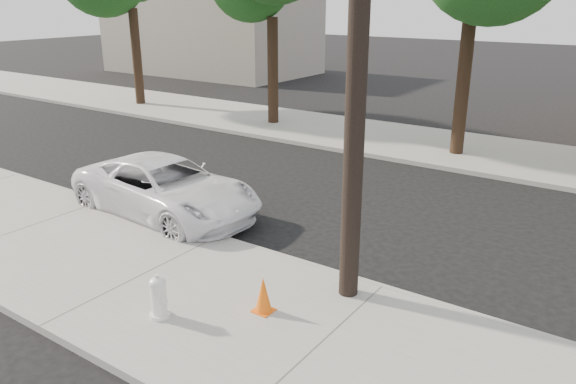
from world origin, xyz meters
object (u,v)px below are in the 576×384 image
at_px(utility_pole, 359,31).
at_px(traffic_cone, 263,295).
at_px(fire_hydrant, 159,298).
at_px(police_cruiser, 166,188).

distance_m(utility_pole, traffic_cone, 4.54).
height_order(utility_pole, fire_hydrant, utility_pole).
distance_m(fire_hydrant, traffic_cone, 1.73).
xyz_separation_m(police_cruiser, fire_hydrant, (3.55, -3.58, -0.22)).
distance_m(police_cruiser, traffic_cone, 5.46).
relative_size(utility_pole, police_cruiser, 1.75).
height_order(utility_pole, police_cruiser, utility_pole).
relative_size(utility_pole, fire_hydrant, 12.39).
height_order(police_cruiser, fire_hydrant, police_cruiser).
relative_size(fire_hydrant, traffic_cone, 1.14).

